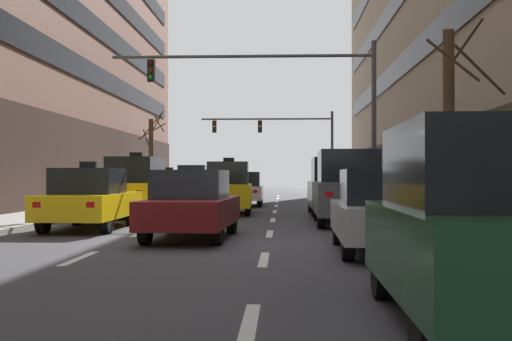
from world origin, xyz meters
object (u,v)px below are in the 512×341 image
Objects in this scene: taxi_driving_1 at (169,190)px; car_driving_6 at (243,189)px; car_driving_4 at (192,205)px; car_parked_0 at (476,224)px; traffic_signal_0 at (291,93)px; street_tree_1 at (151,155)px; traffic_signal_1 at (284,135)px; taxi_driving_5 at (136,187)px; pedestrian_0 at (365,184)px; car_parked_3 at (334,186)px; car_parked_1 at (383,212)px; taxi_driving_0 at (229,188)px; taxi_driving_3 at (90,199)px; car_driving_2 at (193,183)px; street_tree_2 at (450,126)px.

car_driving_6 is (3.29, 2.17, -0.01)m from taxi_driving_1.
car_driving_4 is 1.04× the size of car_parked_0.
taxi_driving_1 is 8.35m from traffic_signal_0.
traffic_signal_1 is at bearing 32.33° from street_tree_1.
taxi_driving_5 is 2.68× the size of pedestrian_0.
car_parked_3 is (7.17, -4.65, 0.25)m from taxi_driving_1.
street_tree_1 is at bearing 110.69° from car_parked_1.
car_parked_3 is (7.25, 1.43, 0.01)m from taxi_driving_5.
pedestrian_0 is (5.93, 14.80, 0.30)m from car_driving_4.
taxi_driving_1 is at bearing 126.05° from taxi_driving_0.
taxi_driving_3 is at bearing 141.58° from car_driving_4.
taxi_driving_3 is 0.46× the size of traffic_signal_0.
taxi_driving_1 is 16.64m from traffic_signal_1.
traffic_signal_1 is at bearing 92.83° from car_parked_0.
taxi_driving_5 is at bearing -80.14° from street_tree_1.
car_driving_2 is 32.28m from car_parked_0.
taxi_driving_5 reaches higher than car_driving_4.
taxi_driving_0 is at bearing 29.28° from taxi_driving_5.
car_driving_4 is 0.48× the size of traffic_signal_1.
street_tree_1 is at bearing 112.61° from taxi_driving_0.
traffic_signal_1 is (2.00, 13.22, 3.46)m from car_driving_6.
street_tree_2 is at bearing -54.13° from taxi_driving_0.
car_parked_1 is 0.80× the size of street_tree_1.
car_driving_4 is at bearing -82.06° from car_driving_2.
taxi_driving_0 is at bearing 108.34° from car_parked_1.
car_parked_3 is (7.30, -13.62, 0.04)m from car_driving_2.
car_parked_1 is at bearing -34.55° from taxi_driving_3.
car_parked_3 is at bearing 66.37° from car_driving_4.
taxi_driving_5 reaches higher than taxi_driving_1.
car_driving_6 is at bearing 88.47° from taxi_driving_0.
car_parked_0 reaches higher than pedestrian_0.
taxi_driving_1 is 14.34m from car_driving_4.
car_parked_0 is 38.06m from traffic_signal_1.
car_parked_1 is at bearing -78.28° from car_driving_6.
street_tree_2 is at bearing -54.07° from taxi_driving_1.
car_parked_0 is at bearing -72.32° from taxi_driving_1.
traffic_signal_1 is (2.17, 19.68, 3.28)m from taxi_driving_0.
street_tree_2 is at bearing 58.26° from car_parked_1.
taxi_driving_3 is 14.06m from car_driving_6.
taxi_driving_0 is at bearing 163.77° from traffic_signal_0.
car_parked_1 is (3.87, -18.66, -0.02)m from car_driving_6.
taxi_driving_3 is 2.72× the size of pedestrian_0.
taxi_driving_5 is 0.99× the size of car_parked_3.
traffic_signal_1 is 28.66m from street_tree_2.
taxi_driving_0 is 7.77m from pedestrian_0.
car_parked_3 is at bearing -108.66° from pedestrian_0.
car_parked_1 is 32.13m from traffic_signal_1.
car_driving_2 is 0.84× the size of street_tree_2.
taxi_driving_3 is 5.39m from taxi_driving_5.
car_driving_4 is at bearing -113.63° from car_parked_3.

